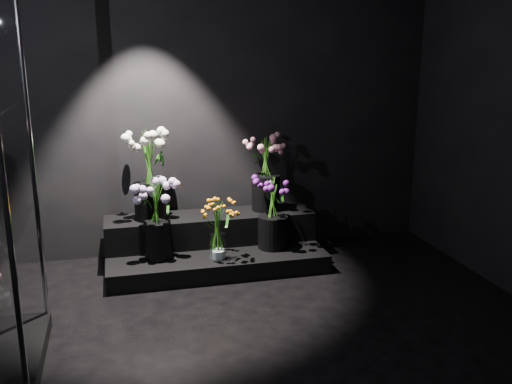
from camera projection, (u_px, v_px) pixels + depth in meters
name	position (u px, v px, depth m)	size (l,w,h in m)	color
floor	(275.00, 356.00, 3.50)	(4.00, 4.00, 0.00)	black
wall_back	(214.00, 98.00, 5.02)	(4.00, 4.00, 0.00)	black
display_riser	(213.00, 244.00, 4.97)	(1.82, 0.81, 0.41)	black
bouquet_orange_bells	(217.00, 228.00, 4.61)	(0.34, 0.34, 0.50)	white
bouquet_lilac	(157.00, 214.00, 4.59)	(0.41, 0.41, 0.64)	black
bouquet_purple	(273.00, 211.00, 4.85)	(0.35, 0.35, 0.62)	black
bouquet_cream_roses	(149.00, 169.00, 4.77)	(0.46, 0.46, 0.76)	black
bouquet_pink_roses	(266.00, 168.00, 5.06)	(0.47, 0.47, 0.67)	black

